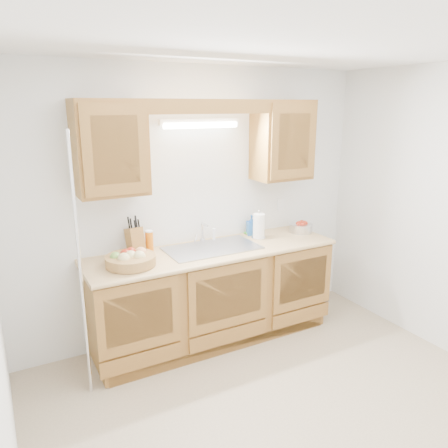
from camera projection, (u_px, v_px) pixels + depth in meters
room at (296, 249)px, 2.83m from camera, size 3.52×3.50×2.50m
base_cabinets at (213, 295)px, 4.06m from camera, size 2.20×0.60×0.86m
countertop at (213, 251)px, 3.93m from camera, size 2.30×0.63×0.04m
upper_cabinet_left at (110, 148)px, 3.42m from camera, size 0.55×0.33×0.75m
upper_cabinet_right at (282, 140)px, 4.19m from camera, size 0.55×0.33×0.75m
valance at (212, 106)px, 3.60m from camera, size 2.20×0.05×0.12m
fluorescent_fixture at (200, 123)px, 3.83m from camera, size 0.76×0.08×0.08m
sink at (212, 256)px, 3.96m from camera, size 0.84×0.46×0.36m
wire_shelf_pole at (80, 271)px, 3.13m from camera, size 0.03×0.03×2.00m
outlet_plate at (280, 204)px, 4.56m from camera, size 0.08×0.01×0.12m
fruit_basket at (130, 259)px, 3.51m from camera, size 0.52×0.52×0.13m
knife_block at (135, 241)px, 3.74m from camera, size 0.14×0.21×0.35m
orange_canister at (149, 242)px, 3.78m from camera, size 0.08×0.08×0.21m
soap_bottle at (251, 225)px, 4.33m from camera, size 0.11×0.11×0.20m
sponge at (249, 233)px, 4.39m from camera, size 0.10×0.07×0.02m
paper_towel at (259, 226)px, 4.21m from camera, size 0.14×0.14×0.29m
apple_bowl at (301, 227)px, 4.43m from camera, size 0.26×0.26×0.12m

